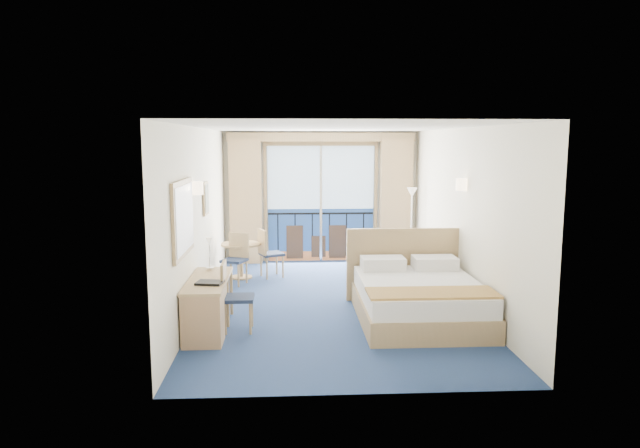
{
  "coord_description": "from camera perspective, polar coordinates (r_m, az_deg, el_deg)",
  "views": [
    {
      "loc": [
        -0.65,
        -8.58,
        2.49
      ],
      "look_at": [
        -0.18,
        0.2,
        1.22
      ],
      "focal_mm": 32.0,
      "sensor_mm": 36.0,
      "label": 1
    }
  ],
  "objects": [
    {
      "name": "pelmet",
      "position": [
        11.7,
        0.12,
        8.69
      ],
      "size": [
        3.8,
        0.25,
        0.18
      ],
      "primitive_type": "cube",
      "color": "tan",
      "rests_on": "room_walls"
    },
    {
      "name": "table_chair_a",
      "position": [
        10.54,
        -5.25,
        -2.63
      ],
      "size": [
        0.51,
        0.51,
        0.9
      ],
      "rotation": [
        0.0,
        0.0,
        1.96
      ],
      "color": "#1B2640",
      "rests_on": "ground"
    },
    {
      "name": "curtain_left",
      "position": [
        11.75,
        -7.45,
        2.24
      ],
      "size": [
        0.65,
        0.22,
        2.55
      ],
      "primitive_type": "cube",
      "color": "tan",
      "rests_on": "room_walls"
    },
    {
      "name": "desk",
      "position": [
        7.37,
        -11.51,
        -8.52
      ],
      "size": [
        0.51,
        1.49,
        0.7
      ],
      "color": "tan",
      "rests_on": "ground"
    },
    {
      "name": "floor_lamp",
      "position": [
        11.39,
        9.16,
        1.68
      ],
      "size": [
        0.22,
        0.22,
        1.59
      ],
      "color": "silver",
      "rests_on": "ground"
    },
    {
      "name": "folder",
      "position": [
        7.42,
        -10.98,
        -5.77
      ],
      "size": [
        0.36,
        0.3,
        0.03
      ],
      "primitive_type": "cube",
      "rotation": [
        0.0,
        0.0,
        -0.18
      ],
      "color": "black",
      "rests_on": "desk"
    },
    {
      "name": "room_walls",
      "position": [
        8.64,
        1.26,
        3.51
      ],
      "size": [
        4.04,
        6.54,
        2.72
      ],
      "color": "white",
      "rests_on": "ground"
    },
    {
      "name": "phone",
      "position": [
        9.44,
        11.93,
        -3.89
      ],
      "size": [
        0.22,
        0.19,
        0.08
      ],
      "primitive_type": "cube",
      "rotation": [
        0.0,
        0.0,
        0.38
      ],
      "color": "white",
      "rests_on": "nightstand"
    },
    {
      "name": "nightstand",
      "position": [
        9.54,
        11.9,
        -5.53
      ],
      "size": [
        0.38,
        0.36,
        0.49
      ],
      "primitive_type": "cube",
      "color": "tan",
      "rests_on": "ground"
    },
    {
      "name": "mirror",
      "position": [
        7.27,
        -13.51,
        0.57
      ],
      "size": [
        0.05,
        1.25,
        0.95
      ],
      "color": "tan",
      "rests_on": "room_walls"
    },
    {
      "name": "table_chair_b",
      "position": [
        10.16,
        -8.37,
        -3.12
      ],
      "size": [
        0.5,
        0.51,
        0.89
      ],
      "rotation": [
        0.0,
        0.0,
        -0.39
      ],
      "color": "#1B2640",
      "rests_on": "ground"
    },
    {
      "name": "bed",
      "position": [
        8.21,
        9.77,
        -7.21
      ],
      "size": [
        1.82,
        2.17,
        1.15
      ],
      "color": "tan",
      "rests_on": "ground"
    },
    {
      "name": "sconce_left",
      "position": [
        8.11,
        -12.23,
        3.53
      ],
      "size": [
        0.18,
        0.18,
        0.18
      ],
      "primitive_type": "cylinder",
      "color": "beige",
      "rests_on": "room_walls"
    },
    {
      "name": "desk_chair",
      "position": [
        7.64,
        -8.77,
        -6.78
      ],
      "size": [
        0.41,
        0.4,
        0.93
      ],
      "rotation": [
        0.0,
        0.0,
        1.58
      ],
      "color": "#1B2640",
      "rests_on": "ground"
    },
    {
      "name": "balcony_door",
      "position": [
        11.9,
        0.05,
        1.74
      ],
      "size": [
        2.36,
        0.03,
        2.52
      ],
      "color": "navy",
      "rests_on": "room_walls"
    },
    {
      "name": "armchair",
      "position": [
        10.5,
        9.26,
        -3.38
      ],
      "size": [
        1.18,
        1.19,
        0.79
      ],
      "primitive_type": "imported",
      "rotation": [
        0.0,
        0.0,
        3.73
      ],
      "color": "#4A4D5A",
      "rests_on": "ground"
    },
    {
      "name": "round_table",
      "position": [
        10.55,
        -7.91,
        -2.76
      ],
      "size": [
        0.72,
        0.72,
        0.65
      ],
      "color": "tan",
      "rests_on": "ground"
    },
    {
      "name": "desk_lamp",
      "position": [
        8.14,
        -11.02,
        -2.24
      ],
      "size": [
        0.12,
        0.12,
        0.45
      ],
      "color": "silver",
      "rests_on": "desk"
    },
    {
      "name": "wall_print",
      "position": [
        9.17,
        -11.34,
        2.51
      ],
      "size": [
        0.04,
        0.42,
        0.52
      ],
      "color": "tan",
      "rests_on": "room_walls"
    },
    {
      "name": "sconce_right",
      "position": [
        8.85,
        14.0,
        3.85
      ],
      "size": [
        0.18,
        0.18,
        0.18
      ],
      "primitive_type": "cylinder",
      "color": "beige",
      "rests_on": "room_walls"
    },
    {
      "name": "curtain_right",
      "position": [
        11.92,
        7.59,
        2.32
      ],
      "size": [
        0.65,
        0.22,
        2.55
      ],
      "primitive_type": "cube",
      "color": "tan",
      "rests_on": "room_walls"
    },
    {
      "name": "floor",
      "position": [
        8.96,
        1.23,
        -7.89
      ],
      "size": [
        6.5,
        6.5,
        0.0
      ],
      "primitive_type": "plane",
      "color": "navy",
      "rests_on": "ground"
    }
  ]
}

